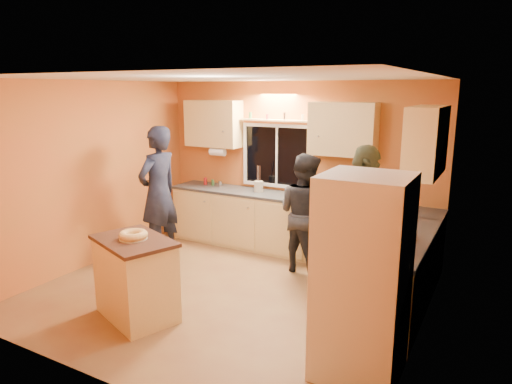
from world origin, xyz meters
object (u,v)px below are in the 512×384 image
Objects in this scene: refrigerator at (362,278)px; person_right at (362,226)px; island at (136,278)px; person_center at (304,213)px; person_left at (159,193)px.

refrigerator is 0.96× the size of person_right.
refrigerator is at bearing -172.15° from person_right.
person_right is at bearing 106.04° from refrigerator.
person_right is (-0.39, 1.36, 0.04)m from refrigerator.
person_center reaches higher than island.
person_left is at bearing 29.43° from person_center.
refrigerator is 1.41m from person_right.
person_center is at bearing 50.34° from person_right.
person_left is at bearing 157.64° from refrigerator.
person_center is at bearing 124.91° from refrigerator.
person_left reaches higher than refrigerator.
person_left is (-1.03, 1.60, 0.52)m from island.
person_left is 2.18m from person_center.
refrigerator is 2.38m from person_center.
island is at bearing 78.50° from person_center.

